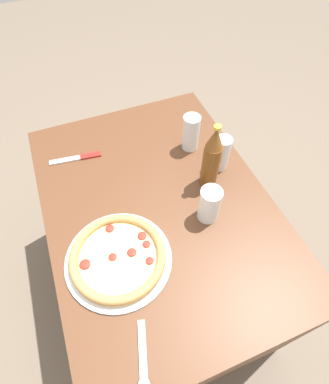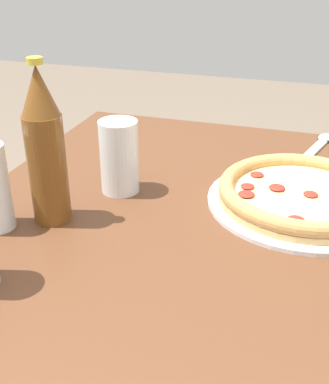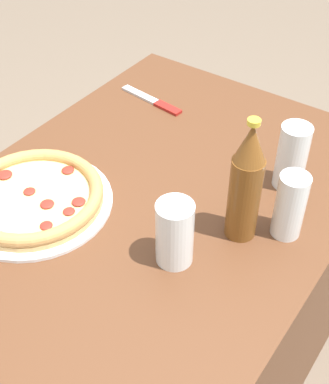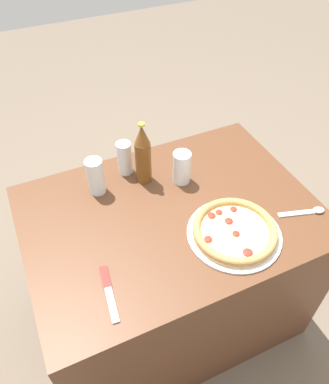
{
  "view_description": "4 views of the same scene",
  "coord_description": "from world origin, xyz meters",
  "px_view_note": "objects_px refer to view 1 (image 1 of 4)",
  "views": [
    {
      "loc": [
        -0.57,
        0.2,
        1.61
      ],
      "look_at": [
        -0.02,
        -0.02,
        0.8
      ],
      "focal_mm": 28.0,
      "sensor_mm": 36.0,
      "label": 1
    },
    {
      "loc": [
        0.64,
        0.19,
        1.15
      ],
      "look_at": [
        -0.05,
        -0.03,
        0.77
      ],
      "focal_mm": 45.0,
      "sensor_mm": 36.0,
      "label": 2
    },
    {
      "loc": [
        -0.68,
        -0.52,
        1.51
      ],
      "look_at": [
        -0.04,
        -0.07,
        0.81
      ],
      "focal_mm": 50.0,
      "sensor_mm": 36.0,
      "label": 3
    },
    {
      "loc": [
        0.41,
        0.84,
        1.77
      ],
      "look_at": [
        0.01,
        -0.04,
        0.8
      ],
      "focal_mm": 35.0,
      "sensor_mm": 36.0,
      "label": 4
    }
  ],
  "objects_px": {
    "glass_orange_juice": "(191,134)",
    "glass_mango_juice": "(209,205)",
    "beer_bottle": "(212,158)",
    "knife": "(78,158)",
    "spoon": "(143,370)",
    "glass_water": "(221,155)",
    "pizza_veggie": "(118,257)"
  },
  "relations": [
    {
      "from": "spoon",
      "to": "beer_bottle",
      "type": "bearing_deg",
      "value": -40.95
    },
    {
      "from": "glass_mango_juice",
      "to": "glass_orange_juice",
      "type": "bearing_deg",
      "value": -14.1
    },
    {
      "from": "pizza_veggie",
      "to": "spoon",
      "type": "xyz_separation_m",
      "value": [
        -0.31,
        0.03,
        -0.01
      ]
    },
    {
      "from": "pizza_veggie",
      "to": "beer_bottle",
      "type": "height_order",
      "value": "beer_bottle"
    },
    {
      "from": "beer_bottle",
      "to": "knife",
      "type": "height_order",
      "value": "beer_bottle"
    },
    {
      "from": "glass_water",
      "to": "spoon",
      "type": "distance_m",
      "value": 0.74
    },
    {
      "from": "glass_orange_juice",
      "to": "glass_mango_juice",
      "type": "xyz_separation_m",
      "value": [
        -0.33,
        0.08,
        -0.0
      ]
    },
    {
      "from": "glass_water",
      "to": "glass_orange_juice",
      "type": "bearing_deg",
      "value": 23.78
    },
    {
      "from": "glass_orange_juice",
      "to": "spoon",
      "type": "height_order",
      "value": "glass_orange_juice"
    },
    {
      "from": "glass_water",
      "to": "glass_mango_juice",
      "type": "distance_m",
      "value": 0.24
    },
    {
      "from": "glass_water",
      "to": "knife",
      "type": "bearing_deg",
      "value": 64.2
    },
    {
      "from": "glass_water",
      "to": "beer_bottle",
      "type": "xyz_separation_m",
      "value": [
        -0.05,
        0.08,
        0.06
      ]
    },
    {
      "from": "pizza_veggie",
      "to": "knife",
      "type": "xyz_separation_m",
      "value": [
        0.48,
        0.03,
        -0.02
      ]
    },
    {
      "from": "beer_bottle",
      "to": "spoon",
      "type": "xyz_separation_m",
      "value": [
        -0.49,
        0.43,
        -0.12
      ]
    },
    {
      "from": "pizza_veggie",
      "to": "glass_mango_juice",
      "type": "distance_m",
      "value": 0.34
    },
    {
      "from": "glass_orange_juice",
      "to": "knife",
      "type": "relative_size",
      "value": 0.75
    },
    {
      "from": "pizza_veggie",
      "to": "glass_water",
      "type": "xyz_separation_m",
      "value": [
        0.23,
        -0.47,
        0.04
      ]
    },
    {
      "from": "glass_mango_juice",
      "to": "knife",
      "type": "height_order",
      "value": "glass_mango_juice"
    },
    {
      "from": "beer_bottle",
      "to": "glass_mango_juice",
      "type": "bearing_deg",
      "value": 152.97
    },
    {
      "from": "glass_orange_juice",
      "to": "beer_bottle",
      "type": "relative_size",
      "value": 0.56
    },
    {
      "from": "glass_orange_juice",
      "to": "knife",
      "type": "height_order",
      "value": "glass_orange_juice"
    },
    {
      "from": "pizza_veggie",
      "to": "spoon",
      "type": "relative_size",
      "value": 1.86
    },
    {
      "from": "beer_bottle",
      "to": "knife",
      "type": "distance_m",
      "value": 0.54
    },
    {
      "from": "glass_water",
      "to": "glass_mango_juice",
      "type": "bearing_deg",
      "value": 142.43
    },
    {
      "from": "glass_water",
      "to": "knife",
      "type": "xyz_separation_m",
      "value": [
        0.24,
        0.5,
        -0.06
      ]
    },
    {
      "from": "glass_water",
      "to": "spoon",
      "type": "bearing_deg",
      "value": 137.31
    },
    {
      "from": "pizza_veggie",
      "to": "glass_orange_juice",
      "type": "xyz_separation_m",
      "value": [
        0.37,
        -0.41,
        0.05
      ]
    },
    {
      "from": "knife",
      "to": "spoon",
      "type": "relative_size",
      "value": 1.13
    },
    {
      "from": "beer_bottle",
      "to": "pizza_veggie",
      "type": "bearing_deg",
      "value": 114.17
    },
    {
      "from": "glass_orange_juice",
      "to": "spoon",
      "type": "distance_m",
      "value": 0.81
    },
    {
      "from": "knife",
      "to": "spoon",
      "type": "distance_m",
      "value": 0.79
    },
    {
      "from": "glass_orange_juice",
      "to": "glass_mango_juice",
      "type": "height_order",
      "value": "glass_orange_juice"
    }
  ]
}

